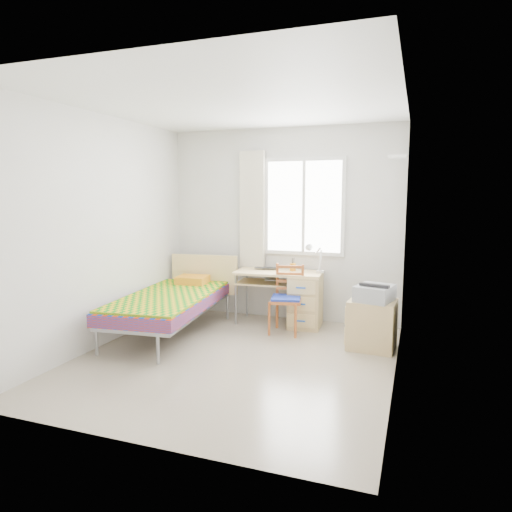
{
  "coord_description": "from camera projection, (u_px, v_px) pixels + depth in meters",
  "views": [
    {
      "loc": [
        1.75,
        -4.25,
        1.72
      ],
      "look_at": [
        0.04,
        0.55,
        1.02
      ],
      "focal_mm": 32.0,
      "sensor_mm": 36.0,
      "label": 1
    }
  ],
  "objects": [
    {
      "name": "floor",
      "position": [
        235.0,
        359.0,
        4.78
      ],
      "size": [
        3.5,
        3.5,
        0.0
      ],
      "primitive_type": "plane",
      "color": "#BCAD93",
      "rests_on": "ground"
    },
    {
      "name": "ceiling",
      "position": [
        233.0,
        103.0,
        4.43
      ],
      "size": [
        3.5,
        3.5,
        0.0
      ],
      "primitive_type": "plane",
      "rotation": [
        3.14,
        0.0,
        0.0
      ],
      "color": "white",
      "rests_on": "wall_back"
    },
    {
      "name": "wall_back",
      "position": [
        283.0,
        225.0,
        6.24
      ],
      "size": [
        3.2,
        0.0,
        3.2
      ],
      "primitive_type": "plane",
      "rotation": [
        1.57,
        0.0,
        0.0
      ],
      "color": "silver",
      "rests_on": "ground"
    },
    {
      "name": "wall_left",
      "position": [
        103.0,
        231.0,
        5.14
      ],
      "size": [
        0.0,
        3.5,
        3.5
      ],
      "primitive_type": "plane",
      "rotation": [
        1.57,
        0.0,
        1.57
      ],
      "color": "silver",
      "rests_on": "ground"
    },
    {
      "name": "wall_right",
      "position": [
        400.0,
        241.0,
        4.08
      ],
      "size": [
        0.0,
        3.5,
        3.5
      ],
      "primitive_type": "plane",
      "rotation": [
        1.57,
        0.0,
        -1.57
      ],
      "color": "silver",
      "rests_on": "ground"
    },
    {
      "name": "window",
      "position": [
        304.0,
        207.0,
        6.09
      ],
      "size": [
        1.1,
        0.04,
        1.3
      ],
      "color": "white",
      "rests_on": "wall_back"
    },
    {
      "name": "curtain",
      "position": [
        252.0,
        214.0,
        6.3
      ],
      "size": [
        0.35,
        0.05,
        1.7
      ],
      "primitive_type": "cube",
      "color": "beige",
      "rests_on": "wall_back"
    },
    {
      "name": "floating_shelf",
      "position": [
        398.0,
        157.0,
        5.31
      ],
      "size": [
        0.2,
        0.32,
        0.03
      ],
      "primitive_type": "cube",
      "color": "white",
      "rests_on": "wall_right"
    },
    {
      "name": "bed",
      "position": [
        173.0,
        300.0,
        5.62
      ],
      "size": [
        1.14,
        2.1,
        0.87
      ],
      "rotation": [
        0.0,
        0.0,
        0.1
      ],
      "color": "gray",
      "rests_on": "floor"
    },
    {
      "name": "desk",
      "position": [
        300.0,
        297.0,
        5.94
      ],
      "size": [
        1.17,
        0.6,
        0.71
      ],
      "rotation": [
        0.0,
        0.0,
        0.07
      ],
      "color": "#D3BC6F",
      "rests_on": "floor"
    },
    {
      "name": "chair",
      "position": [
        288.0,
        294.0,
        5.67
      ],
      "size": [
        0.44,
        0.44,
        0.86
      ],
      "rotation": [
        0.0,
        0.0,
        0.2
      ],
      "color": "#AA5120",
      "rests_on": "floor"
    },
    {
      "name": "cabinet",
      "position": [
        372.0,
        324.0,
        5.09
      ],
      "size": [
        0.54,
        0.49,
        0.55
      ],
      "rotation": [
        0.0,
        0.0,
        -0.08
      ],
      "color": "tan",
      "rests_on": "floor"
    },
    {
      "name": "printer",
      "position": [
        375.0,
        293.0,
        5.02
      ],
      "size": [
        0.45,
        0.5,
        0.18
      ],
      "rotation": [
        0.0,
        0.0,
        -0.25
      ],
      "color": "#9CA0A4",
      "rests_on": "cabinet"
    },
    {
      "name": "laptop",
      "position": [
        266.0,
        269.0,
        6.13
      ],
      "size": [
        0.36,
        0.27,
        0.03
      ],
      "primitive_type": "imported",
      "rotation": [
        0.0,
        0.0,
        0.24
      ],
      "color": "black",
      "rests_on": "desk"
    },
    {
      "name": "pen_cup",
      "position": [
        293.0,
        267.0,
        6.05
      ],
      "size": [
        0.1,
        0.1,
        0.1
      ],
      "primitive_type": "cylinder",
      "rotation": [
        0.0,
        0.0,
        0.3
      ],
      "color": "orange",
      "rests_on": "desk"
    },
    {
      "name": "task_lamp",
      "position": [
        314.0,
        255.0,
        5.78
      ],
      "size": [
        0.22,
        0.31,
        0.39
      ],
      "rotation": [
        0.0,
        0.0,
        0.07
      ],
      "color": "white",
      "rests_on": "desk"
    },
    {
      "name": "book",
      "position": [
        265.0,
        279.0,
        6.1
      ],
      "size": [
        0.18,
        0.23,
        0.02
      ],
      "primitive_type": "imported",
      "rotation": [
        0.0,
        0.0,
        0.2
      ],
      "color": "gray",
      "rests_on": "desk"
    }
  ]
}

